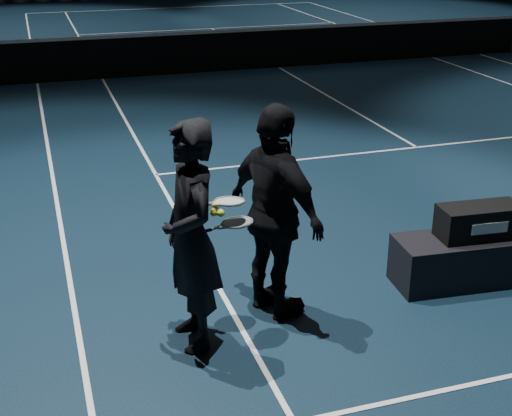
{
  "coord_description": "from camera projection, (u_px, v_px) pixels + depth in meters",
  "views": [
    {
      "loc": [
        -5.63,
        -15.74,
        3.41
      ],
      "look_at": [
        -3.95,
        -10.5,
        1.11
      ],
      "focal_mm": 50.0,
      "sensor_mm": 36.0,
      "label": 1
    }
  ],
  "objects": [
    {
      "name": "court_lines",
      "position": [
        280.0,
        68.0,
        16.74
      ],
      "size": [
        10.98,
        23.78,
        0.01
      ],
      "primitive_type": null,
      "color": "white",
      "rests_on": "floor"
    },
    {
      "name": "tennis_balls",
      "position": [
        217.0,
        210.0,
        5.83
      ],
      "size": [
        0.12,
        0.1,
        0.12
      ],
      "primitive_type": null,
      "color": "#CDDC2E",
      "rests_on": "racket_upper"
    },
    {
      "name": "racket_lower",
      "position": [
        237.0,
        222.0,
        5.98
      ],
      "size": [
        0.71,
        0.41,
        0.03
      ],
      "primitive_type": null,
      "rotation": [
        0.0,
        0.0,
        0.3
      ],
      "color": "black",
      "rests_on": "player_a"
    },
    {
      "name": "player_a",
      "position": [
        191.0,
        237.0,
        5.75
      ],
      "size": [
        0.53,
        0.75,
        1.95
      ],
      "primitive_type": "imported",
      "rotation": [
        0.0,
        0.0,
        -1.48
      ],
      "color": "black",
      "rests_on": "floor"
    },
    {
      "name": "net_mesh",
      "position": [
        280.0,
        49.0,
        16.56
      ],
      "size": [
        12.8,
        0.02,
        0.86
      ],
      "primitive_type": "cube",
      "color": "black",
      "rests_on": "floor"
    },
    {
      "name": "net_tape",
      "position": [
        280.0,
        28.0,
        16.38
      ],
      "size": [
        12.8,
        0.03,
        0.07
      ],
      "primitive_type": "cube",
      "color": "white",
      "rests_on": "net_mesh"
    },
    {
      "name": "player_bench",
      "position": [
        474.0,
        259.0,
        7.03
      ],
      "size": [
        1.64,
        0.66,
        0.48
      ],
      "primitive_type": "cube",
      "rotation": [
        0.0,
        0.0,
        -0.08
      ],
      "color": "black",
      "rests_on": "floor"
    },
    {
      "name": "floor",
      "position": [
        280.0,
        68.0,
        16.74
      ],
      "size": [
        36.0,
        36.0,
        0.0
      ],
      "primitive_type": "plane",
      "color": "black",
      "rests_on": "ground"
    },
    {
      "name": "player_b",
      "position": [
        276.0,
        213.0,
        6.2
      ],
      "size": [
        0.86,
        1.24,
        1.95
      ],
      "primitive_type": "imported",
      "rotation": [
        0.0,
        0.0,
        1.94
      ],
      "color": "black",
      "rests_on": "floor"
    },
    {
      "name": "racket_upper",
      "position": [
        229.0,
        201.0,
        5.91
      ],
      "size": [
        0.71,
        0.45,
        0.1
      ],
      "primitive_type": null,
      "rotation": [
        0.0,
        0.1,
        0.37
      ],
      "color": "black",
      "rests_on": "player_b"
    },
    {
      "name": "racket_bag",
      "position": [
        479.0,
        221.0,
        6.87
      ],
      "size": [
        0.83,
        0.41,
        0.32
      ],
      "primitive_type": "cube",
      "rotation": [
        0.0,
        0.0,
        -0.08
      ],
      "color": "black",
      "rests_on": "player_bench"
    },
    {
      "name": "bag_signature",
      "position": [
        490.0,
        228.0,
        6.72
      ],
      "size": [
        0.37,
        0.03,
        0.11
      ],
      "primitive_type": "cube",
      "rotation": [
        0.0,
        0.0,
        -0.08
      ],
      "color": "white",
      "rests_on": "racket_bag"
    }
  ]
}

